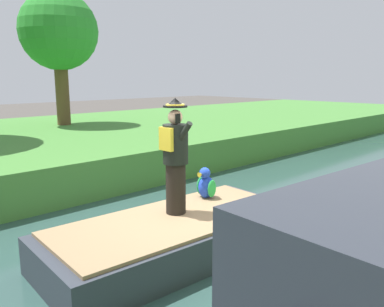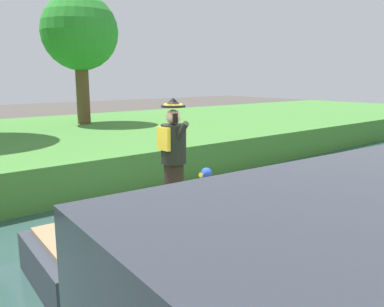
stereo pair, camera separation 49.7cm
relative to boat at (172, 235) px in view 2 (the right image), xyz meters
name	(u,v)px [view 2 (the right image)]	position (x,y,z in m)	size (l,w,h in m)	color
ground_plane	(191,252)	(0.00, 0.37, -0.40)	(80.00, 80.00, 0.00)	#4C4742
canal_water	(191,250)	(0.00, 0.37, -0.35)	(6.54, 48.00, 0.10)	#2D4C47
grass_bank_near	(25,149)	(-8.68, 0.37, 0.12)	(10.82, 48.00, 1.04)	#478438
boat	(172,235)	(0.00, 0.00, 0.00)	(2.06, 4.30, 0.61)	#333842
person_pirate	(174,157)	(-0.15, 0.15, 1.23)	(0.61, 0.42, 1.85)	black
parrot_plush	(208,185)	(-0.38, 1.09, 0.55)	(0.36, 0.35, 0.57)	blue
tree_slender	(80,33)	(-10.11, 3.13, 4.11)	(2.91, 2.91, 4.98)	brown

